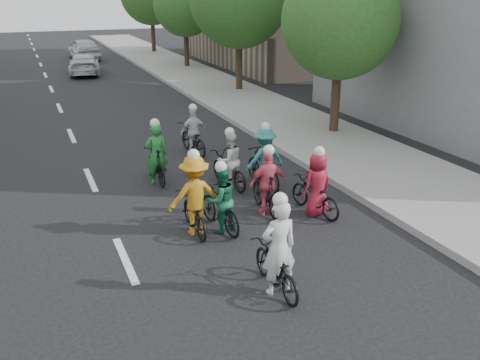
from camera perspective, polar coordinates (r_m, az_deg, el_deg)
ground at (r=10.82m, az=-12.13°, el=-8.37°), size 120.00×120.00×0.00m
sidewalk_right at (r=22.20m, az=3.51°, el=6.98°), size 4.00×80.00×0.15m
curb_right at (r=21.43m, az=-1.23°, el=6.59°), size 0.18×80.00×0.18m
bldg_se at (r=37.75m, az=5.48°, el=18.30°), size 10.00×14.00×8.00m
tree_r_0 at (r=19.08m, az=10.64°, el=16.39°), size 4.00×4.00×5.97m
tree_r_2 at (r=35.58m, az=-5.88°, el=18.13°), size 4.00×4.00×5.97m
cyclist_0 at (r=9.34m, az=3.95°, el=-8.54°), size 0.63×1.64×1.88m
cyclist_1 at (r=11.57m, az=-2.10°, el=-2.62°), size 0.79×1.72×1.62m
cyclist_2 at (r=11.46m, az=-4.89°, el=-2.35°), size 1.15×1.63×1.90m
cyclist_3 at (r=12.46m, az=2.90°, el=-0.90°), size 0.92×1.66×1.69m
cyclist_4 at (r=12.55m, az=8.09°, el=-1.14°), size 0.87×1.77×1.67m
cyclist_5 at (r=14.60m, az=-8.91°, el=2.05°), size 0.61×1.63×1.80m
cyclist_6 at (r=14.14m, az=-1.18°, el=1.53°), size 0.84×1.83×1.64m
cyclist_7 at (r=13.99m, az=2.59°, el=1.82°), size 1.10×1.82×1.81m
cyclist_8 at (r=17.05m, az=-5.03°, el=4.64°), size 0.90×1.86×1.63m
follow_car_lead at (r=34.32m, az=-16.31°, el=11.80°), size 2.28×4.50×1.25m
follow_car_trail at (r=41.43m, az=-16.32°, el=13.28°), size 2.06×4.61×1.54m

